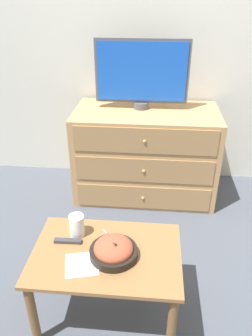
{
  "coord_description": "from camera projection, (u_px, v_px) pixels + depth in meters",
  "views": [
    {
      "loc": [
        0.04,
        -2.72,
        1.56
      ],
      "look_at": [
        -0.1,
        -1.23,
        0.72
      ],
      "focal_mm": 35.0,
      "sensor_mm": 36.0,
      "label": 1
    }
  ],
  "objects": [
    {
      "name": "ground_plane",
      "position": [
        148.0,
        172.0,
        3.13
      ],
      "size": [
        12.0,
        12.0,
        0.0
      ],
      "primitive_type": "plane",
      "color": "#474C56"
    },
    {
      "name": "wall_back",
      "position": [
        154.0,
        25.0,
        2.52
      ],
      "size": [
        12.0,
        0.05,
        2.6
      ],
      "color": "silver",
      "rests_on": "ground_plane"
    },
    {
      "name": "dresser",
      "position": [
        145.0,
        153.0,
        2.68
      ],
      "size": [
        1.12,
        0.6,
        0.72
      ],
      "color": "tan",
      "rests_on": "ground_plane"
    },
    {
      "name": "tv",
      "position": [
        142.0,
        73.0,
        2.43
      ],
      "size": [
        0.7,
        0.12,
        0.52
      ],
      "color": "#515156",
      "rests_on": "dresser"
    },
    {
      "name": "coffee_table",
      "position": [
        107.0,
        263.0,
        1.64
      ],
      "size": [
        0.73,
        0.5,
        0.42
      ],
      "color": "olive",
      "rests_on": "ground_plane"
    },
    {
      "name": "takeout_bowl",
      "position": [
        114.0,
        250.0,
        1.56
      ],
      "size": [
        0.23,
        0.23,
        0.2
      ],
      "color": "black",
      "rests_on": "coffee_table"
    },
    {
      "name": "drink_cup",
      "position": [
        77.0,
        227.0,
        1.69
      ],
      "size": [
        0.08,
        0.08,
        0.12
      ],
      "color": "#9E6638",
      "rests_on": "coffee_table"
    },
    {
      "name": "napkin",
      "position": [
        82.0,
        264.0,
        1.53
      ],
      "size": [
        0.18,
        0.18,
        0.0
      ],
      "color": "white",
      "rests_on": "coffee_table"
    },
    {
      "name": "remote_control",
      "position": [
        68.0,
        241.0,
        1.66
      ],
      "size": [
        0.14,
        0.03,
        0.02
      ],
      "color": "#38383D",
      "rests_on": "coffee_table"
    }
  ]
}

